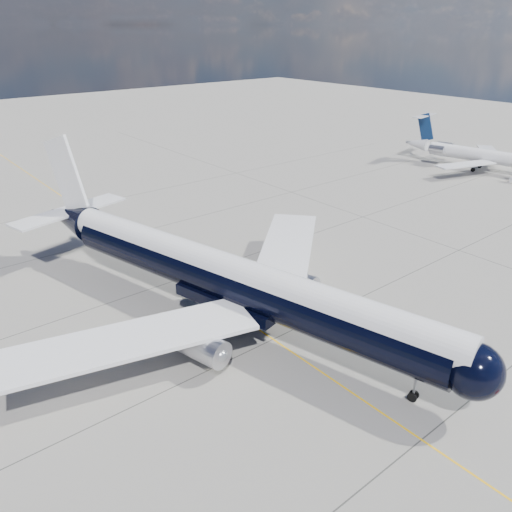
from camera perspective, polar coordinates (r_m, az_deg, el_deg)
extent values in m
plane|color=gray|center=(58.68, -10.94, -0.74)|extent=(320.00, 320.00, 0.00)
cube|color=yellow|center=(54.73, -8.39, -2.50)|extent=(0.16, 160.00, 0.01)
cylinder|color=black|center=(44.11, -2.61, -3.02)|extent=(12.94, 38.83, 3.90)
sphere|color=black|center=(36.53, 23.65, -11.94)|extent=(4.71, 4.71, 3.90)
cone|color=black|center=(60.96, -20.41, 4.12)|extent=(5.48, 7.90, 3.90)
cylinder|color=white|center=(43.66, -2.63, -1.89)|extent=(12.58, 40.62, 3.04)
cube|color=black|center=(36.19, 24.12, -11.31)|extent=(2.68, 1.77, 0.56)
cube|color=white|center=(39.23, -14.59, -9.36)|extent=(20.36, 9.88, 0.33)
cube|color=white|center=(53.13, 3.56, 0.91)|extent=(18.15, 16.91, 0.33)
cube|color=black|center=(44.80, -2.57, -4.64)|extent=(6.60, 10.99, 1.03)
cylinder|color=#B7B7BE|center=(39.81, -6.45, -10.12)|extent=(3.34, 5.13, 2.30)
cylinder|color=#B7B7BE|center=(48.78, 4.32, -2.96)|extent=(3.34, 5.13, 2.30)
sphere|color=gray|center=(38.60, -4.08, -11.27)|extent=(1.36, 1.36, 1.13)
sphere|color=gray|center=(47.80, 6.48, -3.68)|extent=(1.36, 1.36, 1.13)
cube|color=white|center=(39.50, -6.73, -9.09)|extent=(0.99, 3.25, 1.13)
cube|color=white|center=(48.53, 4.15, -2.09)|extent=(0.99, 3.25, 1.13)
cube|color=white|center=(59.02, -20.88, 8.77)|extent=(1.85, 6.41, 8.75)
cube|color=white|center=(60.69, -20.52, 4.85)|extent=(13.74, 6.32, 0.23)
cylinder|color=gray|center=(38.92, 17.69, -13.96)|extent=(0.22, 0.22, 2.16)
cylinder|color=black|center=(39.33, 17.40, -15.17)|extent=(0.35, 0.74, 0.72)
cylinder|color=black|center=(39.64, 17.62, -14.85)|extent=(0.35, 0.74, 0.72)
cylinder|color=gray|center=(44.39, -6.80, -7.36)|extent=(0.32, 0.32, 1.95)
cylinder|color=gray|center=(48.59, -1.47, -4.11)|extent=(0.32, 0.32, 1.95)
cylinder|color=black|center=(44.49, -6.22, -8.50)|extent=(0.71, 1.21, 1.13)
cylinder|color=black|center=(45.16, -7.28, -8.00)|extent=(0.71, 1.21, 1.13)
cylinder|color=black|center=(48.69, -0.93, -5.15)|extent=(0.71, 1.21, 1.13)
cylinder|color=black|center=(49.31, -1.97, -4.75)|extent=(0.71, 1.21, 1.13)
cylinder|color=white|center=(103.63, 24.59, 10.38)|extent=(5.90, 20.28, 2.47)
cone|color=white|center=(107.93, 17.87, 12.12)|extent=(3.22, 4.94, 2.47)
cube|color=white|center=(98.04, 22.84, 9.62)|extent=(11.79, 6.34, 0.20)
cube|color=white|center=(110.02, 25.14, 10.72)|extent=(10.84, 9.35, 0.20)
cylinder|color=#B7B7BE|center=(104.33, 19.97, 11.42)|extent=(1.86, 3.12, 1.37)
cylinder|color=#B7B7BE|center=(107.86, 20.77, 11.71)|extent=(1.86, 3.12, 1.37)
cube|color=white|center=(104.75, 20.07, 11.46)|extent=(1.15, 1.60, 0.16)
cube|color=white|center=(107.44, 20.67, 11.68)|extent=(1.15, 1.60, 0.16)
cube|color=#0A2049|center=(106.76, 18.80, 13.76)|extent=(0.88, 3.83, 5.61)
cube|color=white|center=(106.62, 18.69, 14.97)|extent=(7.53, 3.06, 0.15)
cylinder|color=gray|center=(102.62, 23.59, 9.28)|extent=(0.21, 0.21, 1.56)
cylinder|color=gray|center=(106.03, 24.24, 9.62)|extent=(0.21, 0.21, 1.56)
cylinder|color=black|center=(102.73, 23.54, 9.02)|extent=(0.42, 0.81, 0.77)
cylinder|color=black|center=(106.14, 24.20, 9.37)|extent=(0.42, 0.81, 0.77)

